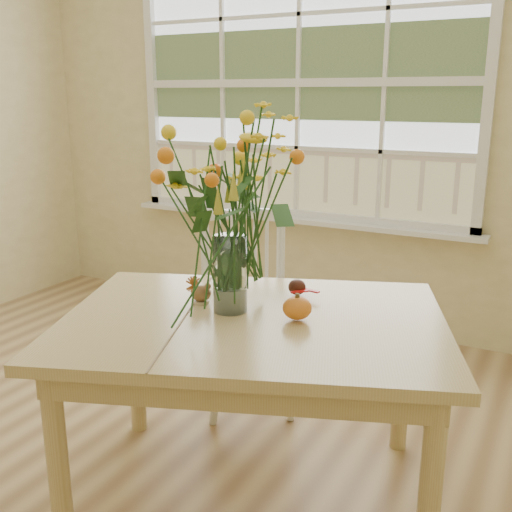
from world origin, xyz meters
The scene contains 9 objects.
floor centered at (0.00, 0.00, -0.01)m, with size 4.00×4.50×0.01m, color #936E47.
wall_back centered at (0.00, 2.25, 1.35)m, with size 4.00×0.02×2.70m, color #D4C488.
window centered at (0.00, 2.21, 1.53)m, with size 2.42×0.12×1.74m.
dining_table centered at (0.65, 0.42, 0.63)m, with size 1.59×1.37×0.72m.
windsor_chair centered at (0.26, 1.07, 0.52)m, with size 0.59×0.58×0.92m.
flower_vase centered at (0.54, 0.44, 1.13)m, with size 0.58×0.58×0.69m.
pumpkin centered at (0.80, 0.47, 0.76)m, with size 0.10×0.10×0.08m, color #C76717.
turkey_figurine centered at (0.40, 0.46, 0.76)m, with size 0.09×0.09×0.10m.
dark_gourd centered at (0.69, 0.71, 0.75)m, with size 0.13×0.08×0.06m.
Camera 1 is at (1.59, -1.32, 1.48)m, focal length 42.00 mm.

